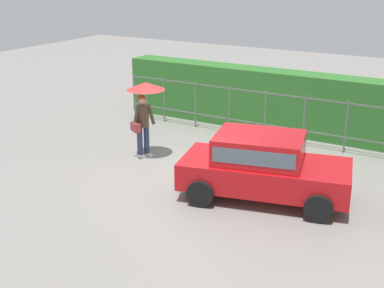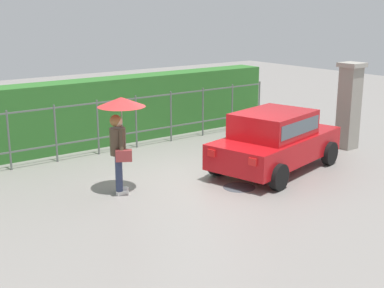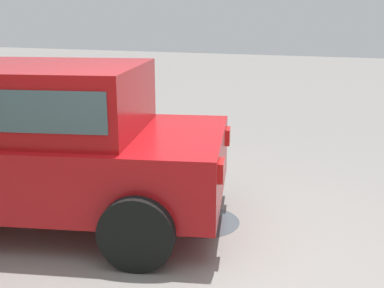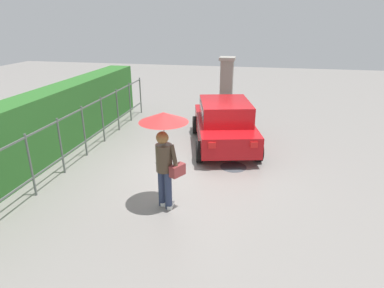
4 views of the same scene
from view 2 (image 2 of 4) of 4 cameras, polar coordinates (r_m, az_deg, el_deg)
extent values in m
plane|color=gray|center=(12.44, 1.49, -3.71)|extent=(40.00, 40.00, 0.00)
cube|color=#B71116|center=(13.07, 9.03, -0.32)|extent=(3.98, 2.46, 0.60)
cube|color=#B71116|center=(12.81, 8.79, 2.14)|extent=(2.18, 1.84, 0.60)
cube|color=#4C5B66|center=(12.80, 8.79, 2.23)|extent=(2.04, 1.83, 0.33)
cylinder|color=black|center=(14.60, 8.68, 0.13)|extent=(0.63, 0.31, 0.60)
cylinder|color=black|center=(13.85, 14.63, -0.98)|extent=(0.63, 0.31, 0.60)
cylinder|color=black|center=(12.59, 2.76, -2.06)|extent=(0.63, 0.31, 0.60)
cylinder|color=black|center=(11.71, 9.35, -3.54)|extent=(0.63, 0.31, 0.60)
cube|color=red|center=(11.84, 2.13, -0.97)|extent=(0.10, 0.21, 0.16)
cube|color=red|center=(11.23, 6.58, -1.93)|extent=(0.10, 0.21, 0.16)
cylinder|color=#2D3856|center=(11.54, -7.87, -3.07)|extent=(0.15, 0.15, 0.86)
cylinder|color=#2D3856|center=(11.35, -7.89, -3.37)|extent=(0.15, 0.15, 0.86)
cube|color=white|center=(11.66, -7.51, -4.89)|extent=(0.26, 0.10, 0.08)
cube|color=white|center=(11.48, -7.52, -5.22)|extent=(0.26, 0.10, 0.08)
cylinder|color=#473828|center=(11.25, -8.00, 0.27)|extent=(0.34, 0.34, 0.58)
sphere|color=#DBAD89|center=(11.15, -8.08, 2.41)|extent=(0.22, 0.22, 0.22)
sphere|color=olive|center=(11.15, -8.24, 2.51)|extent=(0.25, 0.25, 0.25)
cylinder|color=#473828|center=(11.45, -7.59, 0.70)|extent=(0.19, 0.24, 0.56)
cylinder|color=#473828|center=(11.03, -7.61, 0.15)|extent=(0.19, 0.24, 0.56)
cylinder|color=#B2B2B7|center=(11.25, -7.55, 2.09)|extent=(0.02, 0.02, 0.77)
cone|color=red|center=(11.15, -7.63, 4.53)|extent=(1.01, 1.01, 0.20)
cube|color=maroon|center=(11.06, -7.36, -1.24)|extent=(0.37, 0.31, 0.24)
cube|color=gray|center=(15.45, 16.56, 3.72)|extent=(0.48, 0.48, 2.30)
cube|color=#9E998E|center=(15.28, 16.89, 8.17)|extent=(0.60, 0.60, 0.12)
cylinder|color=#59605B|center=(13.60, -19.13, 0.36)|extent=(0.05, 0.05, 1.50)
cylinder|color=#59605B|center=(13.99, -14.48, 1.09)|extent=(0.05, 0.05, 1.50)
cylinder|color=#59605B|center=(14.47, -10.11, 1.77)|extent=(0.05, 0.05, 1.50)
cylinder|color=#59605B|center=(15.03, -6.04, 2.40)|extent=(0.05, 0.05, 1.50)
cylinder|color=#59605B|center=(15.66, -2.28, 2.96)|extent=(0.05, 0.05, 1.50)
cylinder|color=#59605B|center=(16.35, 1.18, 3.47)|extent=(0.05, 0.05, 1.50)
cylinder|color=#59605B|center=(17.10, 4.35, 3.93)|extent=(0.05, 0.05, 1.50)
cylinder|color=#59605B|center=(17.90, 7.25, 4.33)|extent=(0.05, 0.05, 1.50)
cube|color=#59605B|center=(14.90, -6.11, 4.91)|extent=(9.58, 0.03, 0.04)
cube|color=#59605B|center=(15.09, -6.01, 1.28)|extent=(9.58, 0.03, 0.04)
cube|color=#2D6B28|center=(15.85, -7.96, 3.71)|extent=(10.58, 0.90, 1.90)
cylinder|color=#4C545B|center=(11.86, 5.09, -4.67)|extent=(0.72, 0.72, 0.00)
camera|label=1|loc=(13.23, 60.59, 12.15)|focal=48.50mm
camera|label=3|loc=(13.85, -10.05, 6.12)|focal=44.34mm
camera|label=4|loc=(7.83, -42.84, 10.26)|focal=30.70mm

